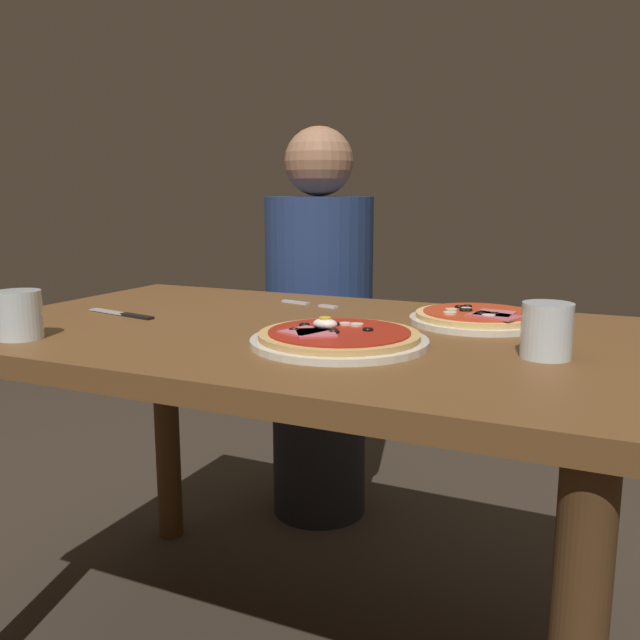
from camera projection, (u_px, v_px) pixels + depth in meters
The scene contains 8 objects.
dining_table at pixel (289, 382), 1.35m from camera, with size 1.27×0.81×0.73m.
pizza_foreground at pixel (339, 338), 1.17m from camera, with size 0.31×0.31×0.05m.
pizza_across_left at pixel (478, 318), 1.36m from camera, with size 0.27×0.27×0.03m.
water_glass_near at pixel (547, 334), 1.07m from camera, with size 0.08×0.08×0.09m.
water_glass_far at pixel (20, 318), 1.22m from camera, with size 0.08×0.08×0.09m.
fork at pixel (305, 303), 1.60m from camera, with size 0.16×0.05×0.00m.
knife at pixel (125, 314), 1.45m from camera, with size 0.19×0.06×0.01m.
diner_person at pixel (319, 337), 2.07m from camera, with size 0.32×0.32×1.18m.
Camera 1 is at (0.60, -1.16, 0.99)m, focal length 38.26 mm.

